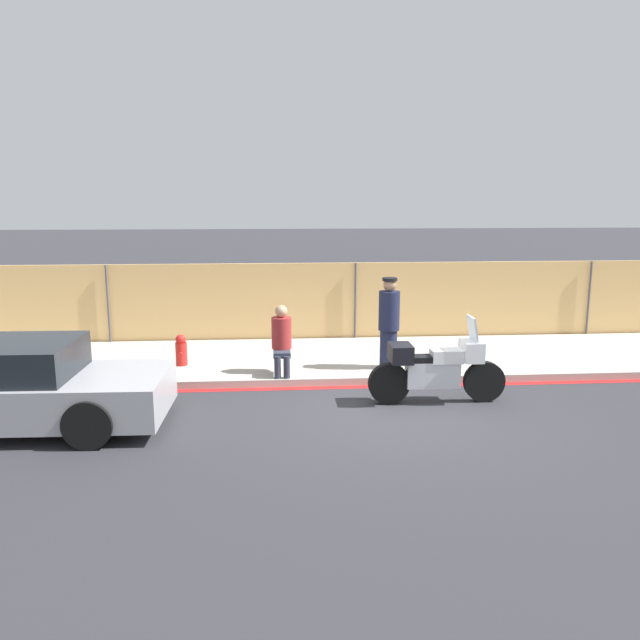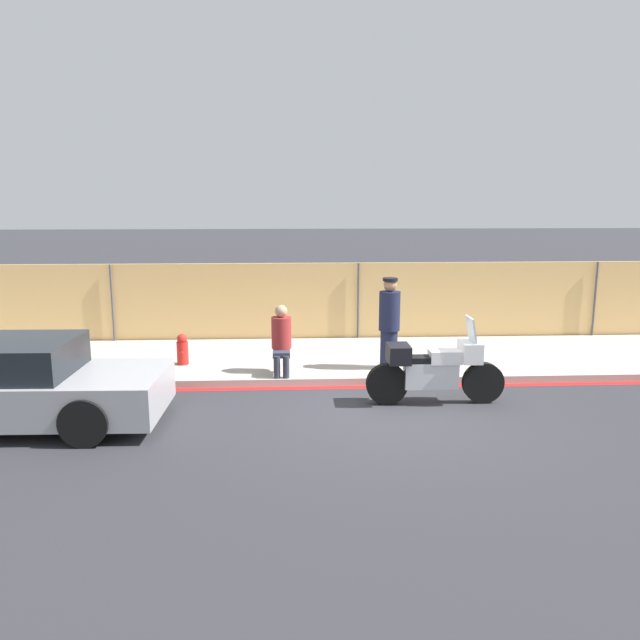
# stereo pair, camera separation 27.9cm
# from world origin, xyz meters

# --- Properties ---
(ground_plane) EXTENTS (120.00, 120.00, 0.00)m
(ground_plane) POSITION_xyz_m (0.00, 0.00, 0.00)
(ground_plane) COLOR #2D2D33
(sidewalk) EXTENTS (42.15, 3.37, 0.14)m
(sidewalk) POSITION_xyz_m (0.00, 3.07, 0.07)
(sidewalk) COLOR #ADA89E
(sidewalk) RESTS_ON ground_plane
(curb_paint_stripe) EXTENTS (42.15, 0.18, 0.01)m
(curb_paint_stripe) POSITION_xyz_m (0.00, 1.30, 0.00)
(curb_paint_stripe) COLOR red
(curb_paint_stripe) RESTS_ON ground_plane
(storefront_fence) EXTENTS (40.04, 0.17, 1.91)m
(storefront_fence) POSITION_xyz_m (0.00, 4.85, 0.96)
(storefront_fence) COLOR #E5B26B
(storefront_fence) RESTS_ON ground_plane
(motorcycle) EXTENTS (2.32, 0.51, 1.48)m
(motorcycle) POSITION_xyz_m (0.79, 0.35, 0.59)
(motorcycle) COLOR black
(motorcycle) RESTS_ON ground_plane
(officer_standing) EXTENTS (0.40, 0.40, 1.77)m
(officer_standing) POSITION_xyz_m (0.30, 2.08, 1.04)
(officer_standing) COLOR #191E38
(officer_standing) RESTS_ON sidewalk
(person_seated_on_curb) EXTENTS (0.38, 0.67, 1.29)m
(person_seated_on_curb) POSITION_xyz_m (-1.77, 1.85, 0.86)
(person_seated_on_curb) COLOR #2D3342
(person_seated_on_curb) RESTS_ON sidewalk
(fire_hydrant) EXTENTS (0.23, 0.28, 0.62)m
(fire_hydrant) POSITION_xyz_m (-3.74, 2.56, 0.45)
(fire_hydrant) COLOR red
(fire_hydrant) RESTS_ON sidewalk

